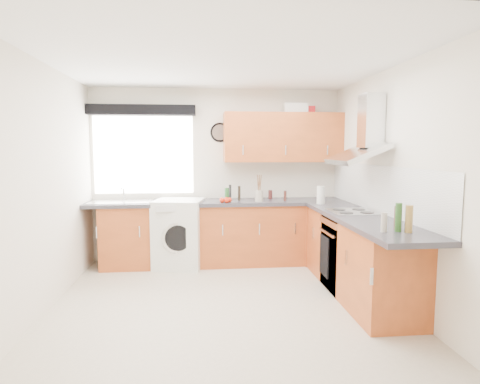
{
  "coord_description": "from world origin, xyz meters",
  "views": [
    {
      "loc": [
        -0.24,
        -4.1,
        1.63
      ],
      "look_at": [
        0.25,
        0.85,
        1.1
      ],
      "focal_mm": 30.0,
      "sensor_mm": 36.0,
      "label": 1
    }
  ],
  "objects": [
    {
      "name": "ground_plane",
      "position": [
        0.0,
        0.0,
        0.0
      ],
      "size": [
        3.6,
        3.6,
        0.0
      ],
      "primitive_type": "plane",
      "color": "beige"
    },
    {
      "name": "ceiling",
      "position": [
        0.0,
        0.0,
        2.5
      ],
      "size": [
        3.6,
        3.6,
        0.02
      ],
      "primitive_type": "cube",
      "color": "white",
      "rests_on": "wall_back"
    },
    {
      "name": "wall_back",
      "position": [
        0.0,
        1.8,
        1.25
      ],
      "size": [
        3.6,
        0.02,
        2.5
      ],
      "primitive_type": "cube",
      "color": "silver",
      "rests_on": "ground_plane"
    },
    {
      "name": "wall_front",
      "position": [
        0.0,
        -1.8,
        1.25
      ],
      "size": [
        3.6,
        0.02,
        2.5
      ],
      "primitive_type": "cube",
      "color": "silver",
      "rests_on": "ground_plane"
    },
    {
      "name": "wall_left",
      "position": [
        -1.8,
        0.0,
        1.25
      ],
      "size": [
        0.02,
        3.6,
        2.5
      ],
      "primitive_type": "cube",
      "color": "silver",
      "rests_on": "ground_plane"
    },
    {
      "name": "wall_right",
      "position": [
        1.8,
        0.0,
        1.25
      ],
      "size": [
        0.02,
        3.6,
        2.5
      ],
      "primitive_type": "cube",
      "color": "silver",
      "rests_on": "ground_plane"
    },
    {
      "name": "window",
      "position": [
        -1.05,
        1.79,
        1.55
      ],
      "size": [
        1.4,
        0.02,
        1.1
      ],
      "primitive_type": "cube",
      "color": "silver",
      "rests_on": "wall_back"
    },
    {
      "name": "window_blind",
      "position": [
        -1.05,
        1.7,
        2.18
      ],
      "size": [
        1.5,
        0.18,
        0.14
      ],
      "primitive_type": "cube",
      "color": "black",
      "rests_on": "wall_back"
    },
    {
      "name": "splashback",
      "position": [
        1.79,
        0.3,
        1.18
      ],
      "size": [
        0.01,
        3.0,
        0.54
      ],
      "primitive_type": "cube",
      "color": "white",
      "rests_on": "wall_right"
    },
    {
      "name": "base_cab_back",
      "position": [
        -0.1,
        1.51,
        0.43
      ],
      "size": [
        3.0,
        0.58,
        0.86
      ],
      "primitive_type": "cube",
      "color": "#9C441C",
      "rests_on": "ground_plane"
    },
    {
      "name": "base_cab_corner",
      "position": [
        1.5,
        1.5,
        0.43
      ],
      "size": [
        0.6,
        0.6,
        0.86
      ],
      "primitive_type": "cube",
      "color": "#9C441C",
      "rests_on": "ground_plane"
    },
    {
      "name": "base_cab_right",
      "position": [
        1.51,
        0.15,
        0.43
      ],
      "size": [
        0.58,
        2.1,
        0.86
      ],
      "primitive_type": "cube",
      "color": "#9C441C",
      "rests_on": "ground_plane"
    },
    {
      "name": "worktop_back",
      "position": [
        0.0,
        1.5,
        0.89
      ],
      "size": [
        3.6,
        0.62,
        0.05
      ],
      "primitive_type": "cube",
      "color": "#2B2A30",
      "rests_on": "base_cab_back"
    },
    {
      "name": "worktop_right",
      "position": [
        1.5,
        0.0,
        0.89
      ],
      "size": [
        0.62,
        2.42,
        0.05
      ],
      "primitive_type": "cube",
      "color": "#2B2A30",
      "rests_on": "base_cab_right"
    },
    {
      "name": "sink",
      "position": [
        -1.33,
        1.5,
        0.95
      ],
      "size": [
        0.84,
        0.46,
        0.1
      ],
      "primitive_type": null,
      "color": "silver",
      "rests_on": "worktop_back"
    },
    {
      "name": "oven",
      "position": [
        1.5,
        0.3,
        0.42
      ],
      "size": [
        0.56,
        0.58,
        0.85
      ],
      "primitive_type": "cube",
      "color": "black",
      "rests_on": "ground_plane"
    },
    {
      "name": "hob_plate",
      "position": [
        1.5,
        0.3,
        0.92
      ],
      "size": [
        0.52,
        0.52,
        0.01
      ],
      "primitive_type": "cube",
      "color": "silver",
      "rests_on": "worktop_right"
    },
    {
      "name": "extractor_hood",
      "position": [
        1.6,
        0.3,
        1.77
      ],
      "size": [
        0.52,
        0.78,
        0.66
      ],
      "primitive_type": null,
      "color": "silver",
      "rests_on": "wall_right"
    },
    {
      "name": "upper_cabinets",
      "position": [
        0.95,
        1.62,
        1.8
      ],
      "size": [
        1.7,
        0.35,
        0.7
      ],
      "primitive_type": "cube",
      "color": "#9C441C",
      "rests_on": "wall_back"
    },
    {
      "name": "washing_machine",
      "position": [
        -0.54,
        1.44,
        0.47
      ],
      "size": [
        0.74,
        0.72,
        0.94
      ],
      "primitive_type": "cube",
      "rotation": [
        0.0,
        0.0,
        -0.18
      ],
      "color": "silver",
      "rests_on": "ground_plane"
    },
    {
      "name": "wall_clock",
      "position": [
        0.05,
        1.78,
        1.88
      ],
      "size": [
        0.28,
        0.04,
        0.28
      ],
      "primitive_type": "cylinder",
      "rotation": [
        1.57,
        0.0,
        0.0
      ],
      "color": "black",
      "rests_on": "wall_back"
    },
    {
      "name": "casserole",
      "position": [
        1.14,
        1.72,
        2.22
      ],
      "size": [
        0.35,
        0.26,
        0.14
      ],
      "primitive_type": "cube",
      "rotation": [
        0.0,
        0.0,
        -0.05
      ],
      "color": "silver",
      "rests_on": "upper_cabinets"
    },
    {
      "name": "storage_box",
      "position": [
        1.31,
        1.72,
        2.2
      ],
      "size": [
        0.24,
        0.2,
        0.1
      ],
      "primitive_type": "cube",
      "rotation": [
        0.0,
        0.0,
        -0.08
      ],
      "color": "red",
      "rests_on": "upper_cabinets"
    },
    {
      "name": "utensil_pot",
      "position": [
        0.57,
        1.35,
        0.99
      ],
      "size": [
        0.11,
        0.11,
        0.15
      ],
      "primitive_type": "cylinder",
      "rotation": [
        0.0,
        0.0,
        0.03
      ],
      "color": "#A39885",
      "rests_on": "worktop_back"
    },
    {
      "name": "kitchen_roll",
      "position": [
        1.35,
        1.05,
        1.03
      ],
      "size": [
        0.13,
        0.13,
        0.23
      ],
      "primitive_type": "cylinder",
      "rotation": [
        0.0,
        0.0,
        0.24
      ],
      "color": "silver",
      "rests_on": "worktop_right"
    },
    {
      "name": "tomato_cluster",
      "position": [
        0.09,
        1.3,
        0.94
      ],
      "size": [
        0.18,
        0.18,
        0.07
      ],
      "primitive_type": null,
      "rotation": [
        0.0,
        0.0,
        0.21
      ],
      "color": "red",
      "rests_on": "worktop_back"
    },
    {
      "name": "jar_0",
      "position": [
        0.77,
        1.64,
        0.97
      ],
      "size": [
        0.06,
        0.06,
        0.13
      ],
      "primitive_type": "cylinder",
      "color": "#441A18",
      "rests_on": "worktop_back"
    },
    {
      "name": "jar_1",
      "position": [
        0.12,
        1.38,
        1.01
      ],
      "size": [
        0.06,
        0.06,
        0.19
      ],
      "primitive_type": "cylinder",
      "color": "#1E5522",
      "rests_on": "worktop_back"
    },
    {
      "name": "jar_2",
      "position": [
        0.94,
        1.38,
        0.98
      ],
      "size": [
        0.04,
        0.04,
        0.14
      ],
      "primitive_type": "cylinder",
      "color": "#462019",
      "rests_on": "worktop_back"
    },
    {
      "name": "jar_3",
      "position": [
        0.3,
        1.5,
        1.01
      ],
      "size": [
        0.04,
        0.04,
        0.21
      ],
      "primitive_type": "cylinder",
      "color": "black",
      "rests_on": "worktop_back"
    },
    {
      "name": "jar_4",
      "position": [
        0.64,
        1.69,
        0.97
      ],
      "size": [
        0.05,
        0.05,
        0.11
      ],
      "primitive_type": "cylinder",
      "color": "maroon",
      "rests_on": "worktop_back"
    },
    {
      "name": "jar_5",
      "position": [
        0.18,
        1.54,
        1.02
      ],
      "size": [
        0.04,
        0.04,
        0.22
      ],
      "primitive_type": "cylinder",
      "color": "black",
      "rests_on": "worktop_back"
    },
    {
      "name": "bottle_0",
      "position": [
        1.36,
        -0.79,
        1.0
      ],
      "size": [
        0.05,
        0.05,
        0.17
      ],
      "primitive_type": "cylinder",
      "color": "#AEA494",
      "rests_on": "worktop_right"
    },
    {
      "name": "bottle_1",
      "position": [
        1.52,
        -0.71,
        1.02
      ],
      "size": [
        0.06,
        0.06,
        0.22
      ],
      "primitive_type": "cylinder",
      "color": "#461C19",
      "rests_on": "worktop_right"
    },
    {
      "name": "bottle_2",
      "position": [
        1.56,
        -0.83,
        1.03
      ],
      "size": [
        0.06,
        0.06,
        0.24
      ],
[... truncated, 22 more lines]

